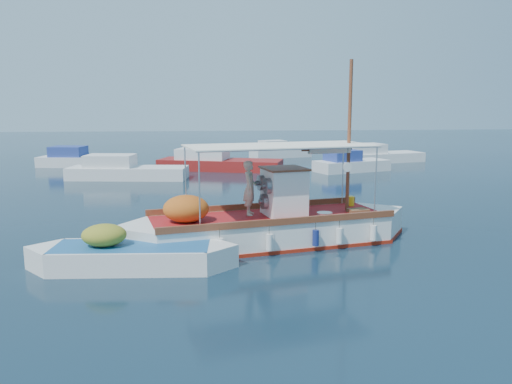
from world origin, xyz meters
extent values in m
plane|color=black|center=(0.00, 0.00, 0.00)|extent=(160.00, 160.00, 0.00)
cube|color=white|center=(-0.20, 0.11, 0.38)|extent=(8.49, 4.34, 1.19)
cube|color=white|center=(-4.17, -0.74, 0.38)|extent=(2.65, 2.65, 1.19)
cube|color=white|center=(3.76, 0.96, 0.38)|extent=(2.65, 2.65, 1.19)
cube|color=maroon|center=(-0.20, 0.11, 0.02)|extent=(8.62, 4.44, 0.19)
cube|color=maroon|center=(-0.20, 0.11, 0.95)|extent=(8.45, 4.13, 0.06)
cube|color=brown|center=(-0.49, 1.44, 1.08)|extent=(8.06, 1.82, 0.22)
cube|color=brown|center=(0.08, -1.22, 1.08)|extent=(8.06, 1.82, 0.22)
cube|color=white|center=(0.33, 0.22, 1.78)|extent=(1.56, 1.65, 1.62)
cube|color=brown|center=(0.33, 0.22, 2.63)|extent=(1.69, 1.77, 0.06)
cylinder|color=slate|center=(-0.29, -0.26, 2.11)|extent=(0.35, 0.58, 0.54)
cylinder|color=slate|center=(-0.43, 0.42, 2.11)|extent=(0.35, 0.58, 0.54)
cylinder|color=slate|center=(-0.36, 0.08, 1.51)|extent=(0.35, 0.58, 0.54)
cylinder|color=brown|center=(2.76, 0.74, 3.68)|extent=(0.15, 0.15, 5.41)
cylinder|color=brown|center=(1.91, 0.56, 3.24)|extent=(1.92, 0.49, 0.09)
cylinder|color=silver|center=(-3.09, 0.71, 2.19)|extent=(0.06, 0.06, 2.43)
cylinder|color=silver|center=(-2.60, -1.62, 2.19)|extent=(0.06, 0.06, 2.43)
cylinder|color=silver|center=(2.93, 2.00, 2.19)|extent=(0.06, 0.06, 2.43)
cylinder|color=silver|center=(3.43, -0.33, 2.19)|extent=(0.06, 0.06, 2.43)
cube|color=white|center=(0.17, 0.19, 3.43)|extent=(6.78, 3.87, 0.04)
ellipsoid|color=#C25E1C|center=(-3.06, -0.50, 1.43)|extent=(1.75, 1.57, 0.91)
cube|color=yellow|center=(1.05, 0.99, 1.19)|extent=(0.30, 0.25, 0.43)
cylinder|color=yellow|center=(3.13, 1.60, 1.16)|extent=(0.38, 0.38, 0.37)
cube|color=brown|center=(3.06, 0.37, 1.04)|extent=(0.79, 0.62, 0.13)
cylinder|color=#B2B2B2|center=(1.72, -0.09, 1.04)|extent=(0.64, 0.64, 0.13)
cylinder|color=white|center=(2.36, -0.50, 2.74)|extent=(0.32, 0.10, 0.32)
cylinder|color=white|center=(-2.00, -1.82, 0.49)|extent=(0.26, 0.26, 0.52)
cylinder|color=navy|center=(1.17, -1.14, 0.49)|extent=(0.26, 0.26, 0.52)
cylinder|color=white|center=(3.29, -0.69, 0.49)|extent=(0.26, 0.26, 0.52)
imported|color=beige|center=(-0.86, 0.37, 1.94)|extent=(0.56, 0.76, 1.91)
cube|color=white|center=(-4.62, -2.17, 0.25)|extent=(4.67, 2.11, 0.89)
cube|color=white|center=(-6.89, -2.00, 0.25)|extent=(1.77, 1.77, 0.89)
cube|color=white|center=(-2.34, -2.34, 0.25)|extent=(1.77, 1.77, 0.89)
cube|color=#1F5B92|center=(-4.62, -2.17, 0.67)|extent=(4.66, 1.92, 0.05)
ellipsoid|color=olive|center=(-5.41, -2.11, 1.02)|extent=(1.38, 1.16, 0.65)
cube|color=silver|center=(-7.39, 16.61, 0.30)|extent=(7.94, 3.42, 1.00)
cube|color=silver|center=(-8.53, 16.76, 1.20)|extent=(3.32, 2.44, 0.80)
cube|color=maroon|center=(-1.16, 20.63, 0.30)|extent=(9.59, 5.45, 1.00)
cube|color=silver|center=(-2.47, 21.04, 1.20)|extent=(4.22, 3.38, 0.80)
cube|color=silver|center=(8.46, 18.87, 0.30)|extent=(5.95, 3.89, 1.00)
cube|color=navy|center=(7.67, 18.60, 1.20)|extent=(2.70, 2.49, 0.80)
cube|color=silver|center=(12.30, 24.48, 0.30)|extent=(8.61, 4.45, 1.00)
cube|color=silver|center=(11.10, 24.19, 1.20)|extent=(3.72, 2.92, 0.80)
cube|color=silver|center=(-12.16, 24.01, 0.30)|extent=(6.65, 3.33, 1.00)
cube|color=navy|center=(-13.10, 24.17, 1.20)|extent=(2.83, 2.35, 0.80)
cube|color=silver|center=(4.78, 29.31, 0.30)|extent=(5.92, 3.71, 1.00)
cube|color=silver|center=(3.99, 29.04, 1.20)|extent=(2.66, 2.34, 0.80)
camera|label=1|loc=(-2.48, -16.74, 4.78)|focal=35.00mm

